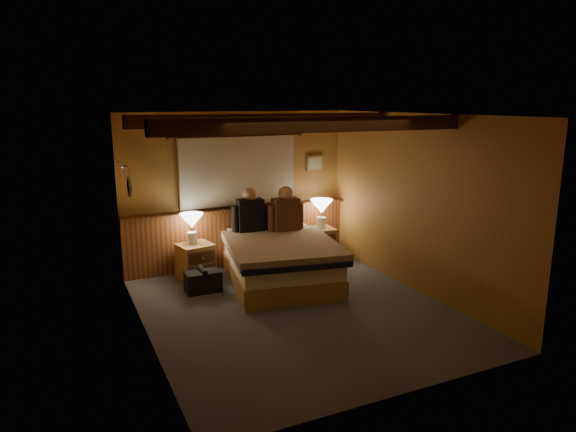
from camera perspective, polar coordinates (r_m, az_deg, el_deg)
floor at (r=6.52m, az=0.83°, el=-10.40°), size 4.20×4.20×0.00m
ceiling at (r=6.00m, az=0.90°, el=11.20°), size 4.20×4.20×0.00m
wall_back at (r=8.05m, az=-5.67°, el=2.93°), size 3.60×0.00×3.60m
wall_left at (r=5.62m, az=-15.89°, el=-1.76°), size 0.00×4.20×4.20m
wall_right at (r=7.10m, az=14.05°, el=1.30°), size 0.00×4.20×4.20m
wall_front at (r=4.42m, az=12.88°, el=-5.49°), size 3.60×0.00×3.60m
wainscot at (r=8.14m, az=-5.41°, el=-2.10°), size 3.60×0.23×0.94m
curtain_window at (r=7.94m, az=-5.55°, el=5.14°), size 2.18×0.09×1.11m
ceiling_beams at (r=6.14m, az=0.28°, el=10.39°), size 3.60×1.65×0.16m
coat_rail at (r=7.08m, az=-17.58°, el=4.90°), size 0.05×0.55×0.24m
framed_print at (r=8.52m, az=2.97°, el=5.89°), size 0.30×0.04×0.25m
bed at (r=7.30m, az=-0.84°, el=-5.04°), size 1.73×2.09×0.64m
nightstand_left at (r=7.67m, az=-10.20°, el=-4.96°), size 0.55×0.51×0.52m
nightstand_right at (r=8.46m, az=3.45°, el=-3.07°), size 0.50×0.45×0.52m
lamp_left at (r=7.56m, az=-10.65°, el=-0.72°), size 0.34×0.34×0.45m
lamp_right at (r=8.32m, az=3.74°, el=0.89°), size 0.37×0.37×0.48m
person_left at (r=7.71m, az=-4.22°, el=0.35°), size 0.57×0.26×0.69m
person_right at (r=7.74m, az=-0.24°, el=0.46°), size 0.58×0.24×0.70m
duffel_bag at (r=7.16m, az=-9.43°, el=-7.14°), size 0.48×0.29×0.34m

